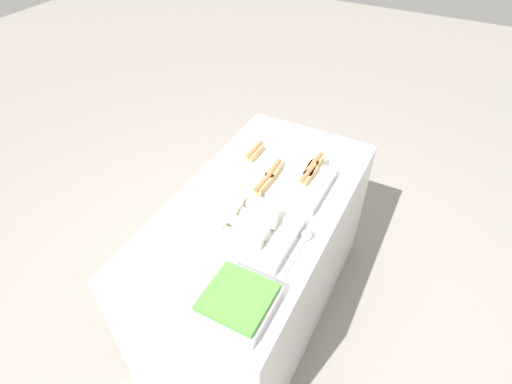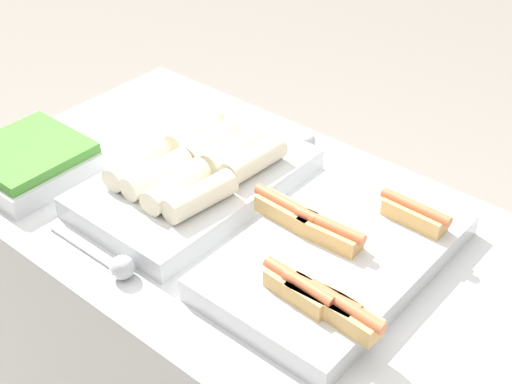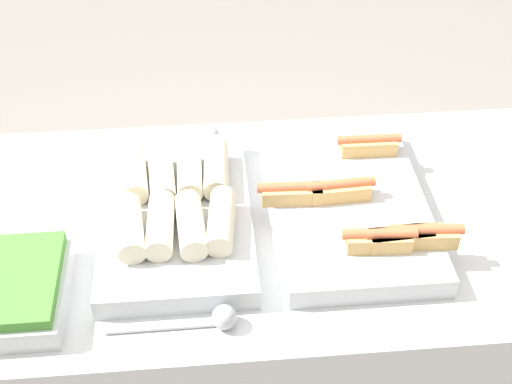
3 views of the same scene
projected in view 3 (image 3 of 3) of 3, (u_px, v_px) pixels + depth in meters
The scene contains 6 objects.
counter at pixel (264, 339), 1.86m from camera, with size 1.42×0.76×0.85m.
tray_hotdogs at pixel (351, 205), 1.57m from camera, with size 0.40×0.53×0.10m.
tray_wraps at pixel (176, 210), 1.54m from camera, with size 0.32×0.52×0.11m.
tray_side_front at pixel (1, 290), 1.37m from camera, with size 0.25×0.26×0.07m.
serving_spoon_near at pixel (215, 319), 1.34m from camera, with size 0.25×0.05×0.05m.
serving_spoon_far at pixel (203, 137), 1.78m from camera, with size 0.24×0.05×0.05m.
Camera 3 is at (-0.13, -1.16, 1.93)m, focal length 50.00 mm.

